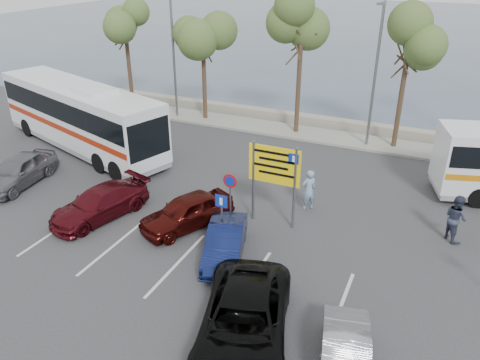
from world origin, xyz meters
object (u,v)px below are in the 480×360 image
at_px(street_lamp_left, 173,50).
at_px(car_silver_a, 18,171).
at_px(direction_sign, 274,172).
at_px(pedestrian_near, 309,190).
at_px(car_blue, 225,242).
at_px(suv_black, 244,323).
at_px(car_red, 187,212).
at_px(car_maroon, 100,203).
at_px(coach_bus_left, 81,119).
at_px(pedestrian_far, 456,218).
at_px(street_lamp_right, 376,69).
at_px(car_silver_b, 345,360).

xyz_separation_m(street_lamp_left, car_silver_a, (-1.71, -12.02, -3.86)).
height_order(direction_sign, pedestrian_near, direction_sign).
bearing_deg(car_blue, car_silver_a, 155.96).
bearing_deg(direction_sign, car_silver_a, -172.40).
relative_size(suv_black, pedestrian_near, 2.91).
height_order(car_blue, pedestrian_near, pedestrian_near).
distance_m(car_red, suv_black, 6.93).
relative_size(direction_sign, car_blue, 0.95).
xyz_separation_m(direction_sign, car_maroon, (-7.00, -2.58, -1.77)).
height_order(car_maroon, car_red, car_red).
distance_m(coach_bus_left, car_blue, 13.81).
bearing_deg(direction_sign, pedestrian_near, 61.08).
relative_size(coach_bus_left, car_red, 3.15).
xyz_separation_m(pedestrian_near, pedestrian_far, (6.01, 0.02, 0.03)).
bearing_deg(car_maroon, street_lamp_right, 70.85).
height_order(car_maroon, car_silver_b, car_maroon).
relative_size(direction_sign, car_maroon, 0.80).
bearing_deg(car_red, car_silver_a, -153.22).
bearing_deg(car_silver_a, car_red, -7.01).
distance_m(car_maroon, pedestrian_far, 14.69).
xyz_separation_m(direction_sign, car_blue, (-0.78, -3.00, -1.81)).
height_order(car_silver_a, pedestrian_near, pedestrian_near).
bearing_deg(car_silver_a, suv_black, -26.23).
xyz_separation_m(car_silver_a, car_blue, (11.94, -1.31, -0.12)).
relative_size(street_lamp_left, car_red, 1.96).
height_order(street_lamp_left, car_maroon, street_lamp_left).
distance_m(car_blue, pedestrian_far, 9.16).
bearing_deg(car_maroon, pedestrian_far, 33.17).
bearing_deg(car_silver_a, car_maroon, -15.78).
height_order(coach_bus_left, pedestrian_far, coach_bus_left).
bearing_deg(car_red, street_lamp_right, 93.50).
height_order(street_lamp_left, coach_bus_left, street_lamp_left).
height_order(coach_bus_left, car_red, coach_bus_left).
bearing_deg(suv_black, coach_bus_left, 129.19).
height_order(direction_sign, car_red, direction_sign).
bearing_deg(coach_bus_left, car_maroon, -44.43).
relative_size(street_lamp_left, street_lamp_right, 1.00).
distance_m(car_blue, car_red, 2.73).
bearing_deg(pedestrian_near, car_blue, 26.09).
distance_m(street_lamp_right, coach_bus_left, 16.79).
xyz_separation_m(street_lamp_right, car_maroon, (-9.00, -12.90, -3.94)).
xyz_separation_m(car_silver_b, pedestrian_far, (2.40, 8.52, 0.37)).
relative_size(car_silver_a, pedestrian_far, 2.22).
distance_m(car_red, pedestrian_far, 10.78).
height_order(car_silver_a, car_red, car_silver_a).
xyz_separation_m(car_blue, car_red, (-2.40, 1.31, 0.08)).
height_order(street_lamp_left, direction_sign, street_lamp_left).
distance_m(direction_sign, car_blue, 3.59).
relative_size(coach_bus_left, pedestrian_near, 6.79).
bearing_deg(car_blue, pedestrian_far, 14.00).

